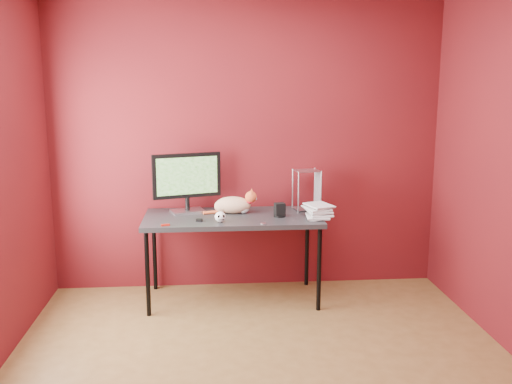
{
  "coord_description": "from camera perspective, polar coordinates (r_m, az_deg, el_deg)",
  "views": [
    {
      "loc": [
        -0.33,
        -3.36,
        1.9
      ],
      "look_at": [
        0.03,
        1.15,
        1.0
      ],
      "focal_mm": 40.0,
      "sensor_mm": 36.0,
      "label": 1
    }
  ],
  "objects": [
    {
      "name": "monitor",
      "position": [
        4.97,
        -6.93,
        1.23
      ],
      "size": [
        0.59,
        0.27,
        0.52
      ],
      "rotation": [
        0.0,
        0.0,
        0.29
      ],
      "color": "#B7B7BC",
      "rests_on": "desk"
    },
    {
      "name": "black_gadget",
      "position": [
        4.7,
        -5.7,
        -2.82
      ],
      "size": [
        0.06,
        0.04,
        0.02
      ],
      "primitive_type": "cube",
      "rotation": [
        0.0,
        0.0,
        -0.33
      ],
      "color": "black",
      "rests_on": "desk"
    },
    {
      "name": "speaker",
      "position": [
        4.83,
        2.39,
        -1.84
      ],
      "size": [
        0.1,
        0.1,
        0.12
      ],
      "rotation": [
        0.0,
        0.0,
        0.19
      ],
      "color": "black",
      "rests_on": "desk"
    },
    {
      "name": "room",
      "position": [
        3.4,
        0.99,
        3.61
      ],
      "size": [
        3.52,
        3.52,
        2.61
      ],
      "color": "brown",
      "rests_on": "ground"
    },
    {
      "name": "cat",
      "position": [
        4.95,
        -2.27,
        -1.27
      ],
      "size": [
        0.47,
        0.22,
        0.22
      ],
      "rotation": [
        0.0,
        0.0,
        -0.18
      ],
      "color": "#C26829",
      "rests_on": "desk"
    },
    {
      "name": "wire_rack",
      "position": [
        5.08,
        5.09,
        0.23
      ],
      "size": [
        0.23,
        0.2,
        0.36
      ],
      "rotation": [
        0.0,
        0.0,
        0.16
      ],
      "color": "#B7B7BC",
      "rests_on": "desk"
    },
    {
      "name": "desk",
      "position": [
        4.88,
        -2.36,
        -2.98
      ],
      "size": [
        1.5,
        0.7,
        0.75
      ],
      "color": "black",
      "rests_on": "ground"
    },
    {
      "name": "book_stack",
      "position": [
        4.71,
        5.32,
        4.78
      ],
      "size": [
        0.26,
        0.3,
        1.24
      ],
      "rotation": [
        0.0,
        0.0,
        0.14
      ],
      "color": "beige",
      "rests_on": "desk"
    },
    {
      "name": "washer",
      "position": [
        4.6,
        0.72,
        -3.17
      ],
      "size": [
        0.05,
        0.05,
        0.0
      ],
      "primitive_type": "cylinder",
      "color": "#B7B7BC",
      "rests_on": "desk"
    },
    {
      "name": "skull_mug",
      "position": [
        4.65,
        -3.6,
        -2.49
      ],
      "size": [
        0.09,
        0.09,
        0.09
      ],
      "rotation": [
        0.0,
        0.0,
        0.19
      ],
      "color": "white",
      "rests_on": "desk"
    },
    {
      "name": "pocket_knife",
      "position": [
        4.6,
        -9.04,
        -3.27
      ],
      "size": [
        0.07,
        0.04,
        0.01
      ],
      "primitive_type": "cube",
      "rotation": [
        0.0,
        0.0,
        0.24
      ],
      "color": "#A2160C",
      "rests_on": "desk"
    }
  ]
}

